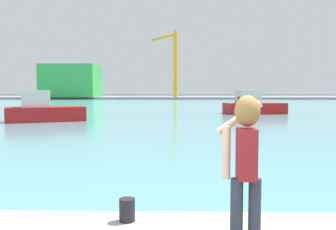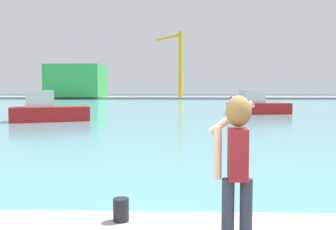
{
  "view_description": "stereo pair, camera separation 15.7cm",
  "coord_description": "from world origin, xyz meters",
  "px_view_note": "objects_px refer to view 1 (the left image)",
  "views": [
    {
      "loc": [
        0.21,
        -3.47,
        2.49
      ],
      "look_at": [
        0.03,
        7.47,
        1.72
      ],
      "focal_mm": 40.37,
      "sensor_mm": 36.0,
      "label": 1
    },
    {
      "loc": [
        0.36,
        -3.46,
        2.49
      ],
      "look_at": [
        0.03,
        7.47,
        1.72
      ],
      "focal_mm": 40.37,
      "sensor_mm": 36.0,
      "label": 2
    }
  ],
  "objects_px": {
    "boat_moored_2": "(253,105)",
    "port_crane": "(172,57)",
    "harbor_bollard": "(127,210)",
    "warehouse_left": "(72,81)",
    "boat_moored": "(43,110)",
    "person_photographer": "(245,157)"
  },
  "relations": [
    {
      "from": "harbor_bollard",
      "to": "boat_moored_2",
      "type": "height_order",
      "value": "boat_moored_2"
    },
    {
      "from": "person_photographer",
      "to": "harbor_bollard",
      "type": "distance_m",
      "value": 1.92
    },
    {
      "from": "boat_moored_2",
      "to": "port_crane",
      "type": "relative_size",
      "value": 0.39
    },
    {
      "from": "boat_moored_2",
      "to": "port_crane",
      "type": "height_order",
      "value": "port_crane"
    },
    {
      "from": "person_photographer",
      "to": "boat_moored",
      "type": "distance_m",
      "value": 26.35
    },
    {
      "from": "boat_moored",
      "to": "warehouse_left",
      "type": "bearing_deg",
      "value": 80.57
    },
    {
      "from": "boat_moored",
      "to": "boat_moored_2",
      "type": "xyz_separation_m",
      "value": [
        17.57,
        8.69,
        -0.01
      ]
    },
    {
      "from": "harbor_bollard",
      "to": "warehouse_left",
      "type": "xyz_separation_m",
      "value": [
        -23.99,
        85.26,
        3.43
      ]
    },
    {
      "from": "warehouse_left",
      "to": "port_crane",
      "type": "distance_m",
      "value": 24.9
    },
    {
      "from": "warehouse_left",
      "to": "boat_moored_2",
      "type": "bearing_deg",
      "value": -58.82
    },
    {
      "from": "harbor_bollard",
      "to": "boat_moored_2",
      "type": "relative_size",
      "value": 0.05
    },
    {
      "from": "harbor_bollard",
      "to": "port_crane",
      "type": "height_order",
      "value": "port_crane"
    },
    {
      "from": "boat_moored_2",
      "to": "warehouse_left",
      "type": "xyz_separation_m",
      "value": [
        -32.32,
        53.4,
        3.43
      ]
    },
    {
      "from": "boat_moored_2",
      "to": "port_crane",
      "type": "bearing_deg",
      "value": 86.7
    },
    {
      "from": "harbor_bollard",
      "to": "port_crane",
      "type": "bearing_deg",
      "value": 89.91
    },
    {
      "from": "person_photographer",
      "to": "boat_moored",
      "type": "bearing_deg",
      "value": 26.52
    },
    {
      "from": "boat_moored_2",
      "to": "warehouse_left",
      "type": "height_order",
      "value": "warehouse_left"
    },
    {
      "from": "harbor_bollard",
      "to": "warehouse_left",
      "type": "height_order",
      "value": "warehouse_left"
    },
    {
      "from": "harbor_bollard",
      "to": "boat_moored_2",
      "type": "bearing_deg",
      "value": 75.35
    },
    {
      "from": "boat_moored_2",
      "to": "person_photographer",
      "type": "bearing_deg",
      "value": -113.63
    },
    {
      "from": "person_photographer",
      "to": "harbor_bollard",
      "type": "relative_size",
      "value": 5.53
    },
    {
      "from": "person_photographer",
      "to": "warehouse_left",
      "type": "height_order",
      "value": "warehouse_left"
    }
  ]
}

